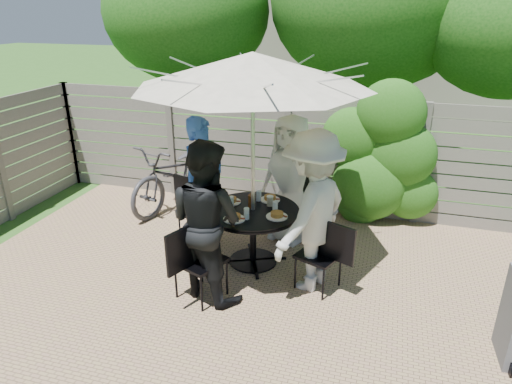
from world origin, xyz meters
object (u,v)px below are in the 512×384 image
(glass_back, at_px, (259,196))
(glass_left, at_px, (231,202))
(person_right, at_px, (312,213))
(bicycle, at_px, (178,174))
(person_back, at_px, (290,180))
(plate_front, at_px, (234,218))
(glass_front, at_px, (247,214))
(chair_front, at_px, (200,276))
(coffee_cup, at_px, (270,201))
(chair_back, at_px, (294,217))
(patio_table, at_px, (253,226))
(chair_left, at_px, (198,223))
(plate_back, at_px, (270,198))
(plate_right, at_px, (277,215))
(glass_right, at_px, (275,207))
(chair_right, at_px, (319,269))
(person_left, at_px, (203,184))
(syrup_jug, at_px, (252,201))
(umbrella, at_px, (253,70))
(plate_left, at_px, (231,201))
(person_front, at_px, (206,221))

(glass_back, relative_size, glass_left, 1.00)
(person_right, distance_m, bicycle, 3.05)
(person_back, bearing_deg, plate_front, -90.00)
(glass_front, xyz_separation_m, bicycle, (-1.71, 1.71, -0.28))
(chair_front, distance_m, coffee_cup, 1.30)
(chair_front, xyz_separation_m, glass_left, (0.06, 0.90, 0.53))
(plate_front, xyz_separation_m, bicycle, (-1.58, 1.76, -0.23))
(glass_left, bearing_deg, chair_back, 55.49)
(patio_table, distance_m, chair_left, 1.00)
(plate_back, relative_size, glass_back, 1.86)
(chair_back, distance_m, plate_front, 1.42)
(chair_back, relative_size, plate_right, 3.55)
(glass_right, bearing_deg, bicycle, 144.39)
(patio_table, relative_size, glass_back, 10.62)
(chair_left, distance_m, glass_right, 1.35)
(person_back, relative_size, glass_back, 12.80)
(patio_table, relative_size, chair_right, 1.65)
(plate_back, distance_m, glass_back, 0.15)
(glass_front, bearing_deg, person_left, 143.67)
(chair_front, height_order, syrup_jug, chair_front)
(plate_back, bearing_deg, chair_back, 69.07)
(umbrella, relative_size, person_left, 1.94)
(person_right, relative_size, glass_left, 13.56)
(person_left, bearing_deg, plate_right, -90.00)
(plate_left, height_order, bicycle, bicycle)
(plate_right, bearing_deg, bicycle, 142.70)
(plate_back, bearing_deg, umbrella, -110.81)
(chair_back, bearing_deg, umbrella, 4.58)
(chair_right, bearing_deg, plate_front, 22.16)
(plate_back, relative_size, plate_front, 1.00)
(person_right, distance_m, glass_right, 0.59)
(patio_table, height_order, plate_back, plate_back)
(chair_right, relative_size, plate_back, 3.48)
(patio_table, xyz_separation_m, coffee_cup, (0.17, 0.17, 0.29))
(person_back, distance_m, chair_right, 1.42)
(chair_front, relative_size, person_right, 0.51)
(bicycle, bearing_deg, syrup_jug, -23.94)
(person_front, distance_m, bicycle, 2.64)
(person_right, bearing_deg, glass_left, -84.50)
(plate_front, relative_size, syrup_jug, 1.62)
(coffee_cup, bearing_deg, umbrella, -135.25)
(person_back, distance_m, glass_back, 0.58)
(plate_left, relative_size, plate_front, 1.00)
(plate_back, distance_m, glass_right, 0.37)
(glass_left, bearing_deg, chair_front, -94.06)
(chair_back, relative_size, plate_back, 3.55)
(plate_front, bearing_deg, person_right, 2.64)
(person_right, bearing_deg, plate_front, -66.55)
(plate_front, bearing_deg, plate_left, 114.19)
(plate_left, bearing_deg, glass_right, -11.20)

